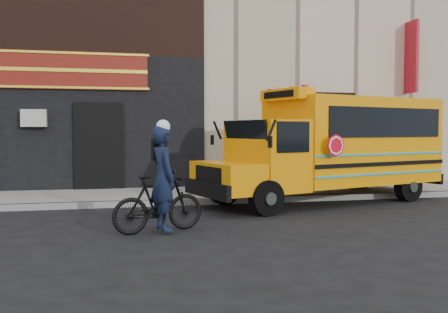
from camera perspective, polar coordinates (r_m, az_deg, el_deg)
ground at (r=10.47m, az=3.04°, el=-7.44°), size 120.00×120.00×0.00m
curb at (r=12.95m, az=-0.04°, el=-5.09°), size 40.00×0.20×0.15m
sidewalk at (r=14.41m, az=-1.33°, el=-4.26°), size 40.00×3.00×0.15m
building at (r=20.99m, az=-4.93°, el=14.62°), size 20.00×10.70×12.00m
school_bus at (r=13.54m, az=12.50°, el=1.29°), size 7.22×4.08×2.92m
sign_pole at (r=13.92m, az=12.12°, el=1.66°), size 0.10×0.24×2.86m
bicycle at (r=9.38m, az=-7.49°, el=-5.37°), size 1.85×1.01×1.07m
cyclist at (r=9.27m, az=-6.94°, el=-2.77°), size 0.63×0.80×1.93m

